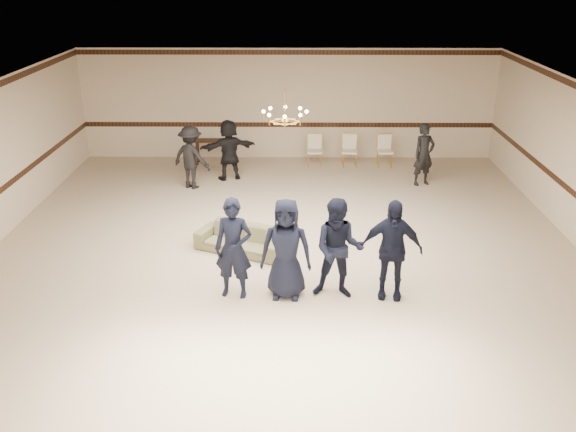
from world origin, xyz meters
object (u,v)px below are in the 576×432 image
Objects in this scene: boy_b at (286,249)px; boy_d at (391,249)px; adult_mid at (229,150)px; banquet_chair_left at (315,151)px; banquet_chair_right at (385,151)px; settee at (241,239)px; adult_left at (191,157)px; boy_a at (234,249)px; chandelier at (285,105)px; banquet_chair_mid at (350,151)px; boy_c at (339,249)px; adult_right at (424,155)px; console_table at (211,152)px.

boy_b is 1.00× the size of boy_d.
adult_mid is 1.82× the size of banquet_chair_left.
boy_d is 7.55m from banquet_chair_right.
banquet_chair_right is at bearing 175.86° from adult_mid.
adult_left reaches higher than settee.
boy_d is at bearing 9.21° from boy_a.
settee is (-2.74, 1.80, -0.63)m from boy_d.
boy_b reaches higher than banquet_chair_left.
settee is (-0.04, 1.80, -0.63)m from boy_a.
banquet_chair_mid is at bearing 71.11° from chandelier.
banquet_chair_right is at bearing 83.91° from boy_c.
adult_mid and adult_right have the same top height.
banquet_chair_left is 1.00× the size of banquet_chair_mid.
console_table is (-5.00, 0.20, -0.09)m from banquet_chair_right.
chandelier is at bearing -157.34° from adult_right.
boy_b is 0.90m from boy_c.
adult_mid is at bearing 105.58° from boy_a.
adult_mid is at bearing 119.20° from boy_c.
adult_right reaches higher than banquet_chair_right.
boy_b and boy_c have the same top height.
console_table is (0.22, 2.07, -0.46)m from adult_left.
boy_c is at bearing -69.40° from console_table.
console_table is (-2.24, 5.35, -2.52)m from chandelier.
settee is (-0.89, -0.53, -2.61)m from chandelier.
boy_b is at bearing -88.78° from chandelier.
adult_mid is (-1.56, 3.98, -2.06)m from chandelier.
boy_a reaches higher than banquet_chair_right.
banquet_chair_mid is (-1.78, 1.57, -0.37)m from adult_right.
chandelier is 1.11× the size of console_table.
chandelier reaches higher than settee.
banquet_chair_right is (2.76, 5.15, -2.43)m from chandelier.
chandelier reaches higher than boy_b.
boy_d is at bearing 7.55° from boy_c.
boy_c is 1.10× the size of adult_right.
banquet_chair_left reaches higher than settee.
adult_right is (4.40, 5.91, -0.08)m from boy_a.
boy_d is 1.10× the size of adult_right.
settee is 4.60m from adult_mid.
adult_left is 1.82× the size of banquet_chair_right.
boy_a reaches higher than banquet_chair_mid.
banquet_chair_right is at bearing 80.97° from settee.
banquet_chair_mid is (2.65, 5.68, 0.18)m from settee.
adult_mid is at bearing -152.92° from banquet_chair_left.
boy_c reaches higher than console_table.
banquet_chair_left is 3.01m from console_table.
boy_a is 7.82m from console_table.
console_table is (-1.39, 7.68, -0.54)m from boy_a.
boy_a is 1.80m from boy_c.
console_table is at bearing 140.33° from adult_right.
boy_c is at bearing 9.21° from boy_a.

